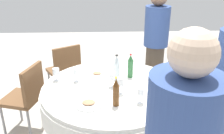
% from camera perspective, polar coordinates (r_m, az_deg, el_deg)
% --- Properties ---
extents(dining_table, '(1.47, 1.47, 0.74)m').
position_cam_1_polar(dining_table, '(2.61, 0.00, -7.44)').
color(dining_table, white).
rests_on(dining_table, ground_plane).
extents(bottle_amber_front, '(0.06, 0.06, 0.30)m').
position_cam_1_polar(bottle_amber_front, '(2.52, 12.81, -1.93)').
color(bottle_amber_front, '#8C5619').
rests_on(bottle_amber_front, dining_table).
extents(bottle_clear_far, '(0.07, 0.07, 0.27)m').
position_cam_1_polar(bottle_clear_far, '(2.67, 1.09, -0.09)').
color(bottle_clear_far, silver).
rests_on(bottle_clear_far, dining_table).
extents(bottle_brown_east, '(0.06, 0.06, 0.28)m').
position_cam_1_polar(bottle_brown_east, '(2.16, 0.94, -5.96)').
color(bottle_brown_east, '#593314').
rests_on(bottle_brown_east, dining_table).
extents(bottle_clear_north, '(0.06, 0.06, 0.26)m').
position_cam_1_polar(bottle_clear_north, '(2.30, 11.79, -4.77)').
color(bottle_clear_north, silver).
rests_on(bottle_clear_north, dining_table).
extents(bottle_green_right, '(0.06, 0.06, 0.27)m').
position_cam_1_polar(bottle_green_right, '(2.70, 4.29, 0.12)').
color(bottle_green_right, '#2D6B38').
rests_on(bottle_green_right, dining_table).
extents(wine_glass_north, '(0.07, 0.07, 0.14)m').
position_cam_1_polar(wine_glass_north, '(2.69, -12.91, -1.08)').
color(wine_glass_north, white).
rests_on(wine_glass_north, dining_table).
extents(wine_glass_right, '(0.07, 0.07, 0.16)m').
position_cam_1_polar(wine_glass_right, '(2.36, 1.91, -3.57)').
color(wine_glass_right, white).
rests_on(wine_glass_right, dining_table).
extents(wine_glass_near, '(0.06, 0.06, 0.15)m').
position_cam_1_polar(wine_glass_near, '(2.49, -0.11, -2.39)').
color(wine_glass_near, white).
rests_on(wine_glass_near, dining_table).
extents(wine_glass_mid, '(0.07, 0.07, 0.15)m').
position_cam_1_polar(wine_glass_mid, '(2.63, -8.30, -1.16)').
color(wine_glass_mid, white).
rests_on(wine_glass_mid, dining_table).
extents(wine_glass_outer, '(0.06, 0.06, 0.15)m').
position_cam_1_polar(wine_glass_outer, '(2.22, 6.65, -5.90)').
color(wine_glass_outer, white).
rests_on(wine_glass_outer, dining_table).
extents(plate_outer, '(0.26, 0.26, 0.04)m').
position_cam_1_polar(plate_outer, '(2.23, -5.43, -8.48)').
color(plate_outer, white).
rests_on(plate_outer, dining_table).
extents(plate_west, '(0.25, 0.25, 0.02)m').
position_cam_1_polar(plate_west, '(2.80, 8.85, -1.92)').
color(plate_west, white).
rests_on(plate_west, dining_table).
extents(plate_south, '(0.20, 0.20, 0.04)m').
position_cam_1_polar(plate_south, '(2.79, -3.48, -1.70)').
color(plate_south, white).
rests_on(plate_south, dining_table).
extents(fork_far, '(0.04, 0.18, 0.00)m').
position_cam_1_polar(fork_far, '(2.58, 6.28, -4.19)').
color(fork_far, silver).
rests_on(fork_far, dining_table).
extents(knife_east, '(0.18, 0.03, 0.00)m').
position_cam_1_polar(knife_east, '(2.98, -6.95, -0.34)').
color(knife_east, silver).
rests_on(knife_east, dining_table).
extents(fork_north, '(0.17, 0.10, 0.00)m').
position_cam_1_polar(fork_north, '(2.51, -6.30, -5.02)').
color(fork_north, silver).
rests_on(fork_north, dining_table).
extents(person_north, '(0.34, 0.34, 1.62)m').
position_cam_1_polar(person_north, '(3.53, 10.11, 5.11)').
color(person_north, '#4C3F33').
rests_on(person_north, ground_plane).
extents(chair_near, '(0.55, 0.55, 0.87)m').
position_cam_1_polar(chair_near, '(3.60, -10.84, -0.29)').
color(chair_near, brown).
rests_on(chair_near, ground_plane).
extents(chair_mid, '(0.49, 0.49, 0.87)m').
position_cam_1_polar(chair_mid, '(3.01, -19.21, -5.99)').
color(chair_mid, brown).
rests_on(chair_mid, ground_plane).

